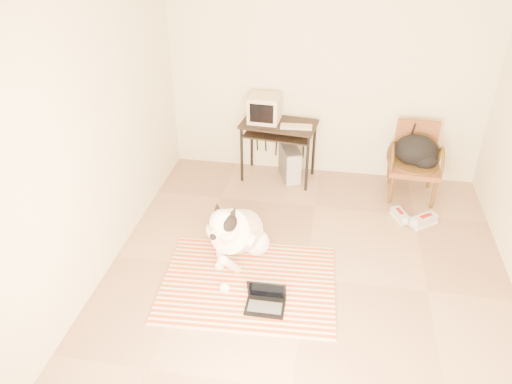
% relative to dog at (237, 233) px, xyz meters
% --- Properties ---
extents(floor, '(4.50, 4.50, 0.00)m').
position_rel_dog_xyz_m(floor, '(0.73, -0.17, -0.33)').
color(floor, '#9B795F').
rests_on(floor, ground).
extents(wall_back, '(4.50, 0.00, 4.50)m').
position_rel_dog_xyz_m(wall_back, '(0.73, 2.08, 1.02)').
color(wall_back, beige).
rests_on(wall_back, floor).
extents(wall_front, '(4.50, 0.00, 4.50)m').
position_rel_dog_xyz_m(wall_front, '(0.73, -2.42, 1.02)').
color(wall_front, beige).
rests_on(wall_front, floor).
extents(wall_left, '(0.00, 4.50, 4.50)m').
position_rel_dog_xyz_m(wall_left, '(-1.27, -0.17, 1.02)').
color(wall_left, beige).
rests_on(wall_left, floor).
extents(rug, '(1.75, 1.37, 0.02)m').
position_rel_dog_xyz_m(rug, '(0.18, -0.36, -0.32)').
color(rug, red).
rests_on(rug, floor).
extents(dog, '(0.59, 1.15, 0.83)m').
position_rel_dog_xyz_m(dog, '(0.00, 0.00, 0.00)').
color(dog, white).
rests_on(dog, rug).
extents(laptop, '(0.36, 0.26, 0.25)m').
position_rel_dog_xyz_m(laptop, '(0.39, -0.64, -0.25)').
color(laptop, black).
rests_on(laptop, rug).
extents(computer_desk, '(1.00, 0.63, 0.78)m').
position_rel_dog_xyz_m(computer_desk, '(0.18, 1.77, 0.34)').
color(computer_desk, black).
rests_on(computer_desk, floor).
extents(crt_monitor, '(0.40, 0.39, 0.34)m').
position_rel_dog_xyz_m(crt_monitor, '(-0.01, 1.83, 0.62)').
color(crt_monitor, beige).
rests_on(crt_monitor, computer_desk).
extents(desk_keyboard, '(0.40, 0.16, 0.03)m').
position_rel_dog_xyz_m(desk_keyboard, '(0.41, 1.69, 0.46)').
color(desk_keyboard, beige).
rests_on(desk_keyboard, computer_desk).
extents(pc_tower, '(0.34, 0.51, 0.44)m').
position_rel_dog_xyz_m(pc_tower, '(0.34, 1.80, -0.11)').
color(pc_tower, '#4A4A4C').
rests_on(pc_tower, floor).
extents(rattan_chair, '(0.62, 0.60, 0.90)m').
position_rel_dog_xyz_m(rattan_chair, '(1.88, 1.67, 0.12)').
color(rattan_chair, brown).
rests_on(rattan_chair, floor).
extents(backpack, '(0.52, 0.43, 0.38)m').
position_rel_dog_xyz_m(backpack, '(1.90, 1.66, 0.26)').
color(backpack, black).
rests_on(backpack, rattan_chair).
extents(sneaker_left, '(0.21, 0.30, 0.10)m').
position_rel_dog_xyz_m(sneaker_left, '(1.72, 1.05, -0.29)').
color(sneaker_left, silver).
rests_on(sneaker_left, floor).
extents(sneaker_right, '(0.34, 0.31, 0.12)m').
position_rel_dog_xyz_m(sneaker_right, '(1.98, 0.98, -0.28)').
color(sneaker_right, silver).
rests_on(sneaker_right, floor).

